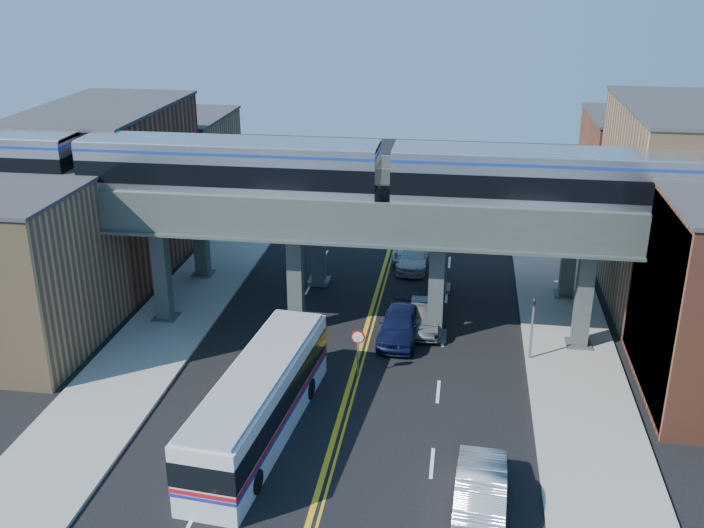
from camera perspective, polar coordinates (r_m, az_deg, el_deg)
The scene contains 20 objects.
ground at distance 38.56m, azimuth -0.64°, elevation -10.28°, with size 120.00×120.00×0.00m, color black.
sidewalk_west at distance 49.83m, azimuth -12.00°, elevation -2.97°, with size 5.00×70.00×0.16m, color gray.
sidewalk_east at distance 47.37m, azimuth 15.24°, elevation -4.61°, with size 5.00×70.00×0.16m, color gray.
building_west_a at distance 46.19m, azimuth -23.13°, elevation -0.32°, with size 8.00×10.00×9.00m, color #90714A.
building_west_b at distance 55.86m, azimuth -17.14°, elevation 5.14°, with size 8.00×14.00×11.00m, color brown.
building_west_c at distance 67.78m, azimuth -12.45°, elevation 7.05°, with size 8.00×10.00×8.00m, color #90714A.
building_east_b at distance 52.17m, azimuth 22.84°, elevation 3.85°, with size 8.00×14.00×12.00m, color #90714A.
building_east_c at distance 64.76m, azimuth 20.07°, elevation 6.04°, with size 8.00×10.00×9.00m, color brown.
mural_panel at distance 40.64m, azimuth 21.00°, elevation -2.52°, with size 0.10×9.50×9.50m, color teal.
elevated_viaduct_near at distance 42.99m, azimuth 0.98°, elevation 2.71°, with size 52.00×3.60×7.40m.
elevated_viaduct_far at distance 49.62m, azimuth 2.04°, elevation 5.28°, with size 52.00×3.60×7.40m.
transit_train at distance 43.71m, azimuth -8.92°, elevation 6.80°, with size 50.87×3.19×3.73m.
stop_sign at distance 40.23m, azimuth 0.44°, elevation -5.96°, with size 0.76×0.09×2.63m.
traffic_signal at distance 42.57m, azimuth 13.00°, elevation -4.12°, with size 0.15×0.18×4.10m.
transit_bus at distance 35.89m, azimuth -6.76°, elevation -9.96°, with size 3.97×12.79×3.24m.
car_lane_a at distance 44.50m, azimuth 3.51°, elevation -4.38°, with size 2.17×5.39×1.84m, color #10163B.
car_lane_b at distance 45.81m, azimuth 5.28°, elevation -3.85°, with size 1.63×4.69×1.54m, color #2D2D2F.
car_lane_c at distance 56.46m, azimuth 4.40°, elevation 1.09°, with size 2.32×5.04×1.40m, color #BCBCBE.
car_lane_d at distance 54.86m, azimuth 4.55°, elevation 0.51°, with size 2.06×5.07×1.47m, color #BABABF.
car_parked_curb at distance 32.26m, azimuth 9.35°, elevation -15.75°, with size 1.95×5.59×1.84m, color #B9BABE.
Camera 1 is at (5.20, -32.38, 20.27)m, focal length 40.00 mm.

